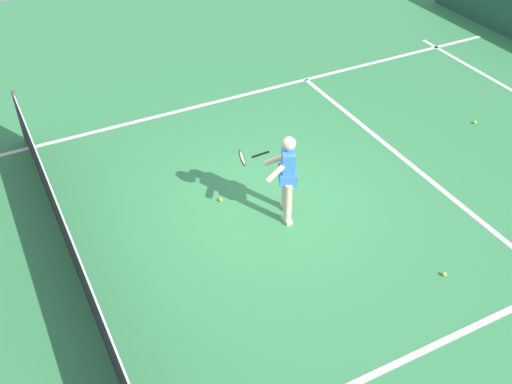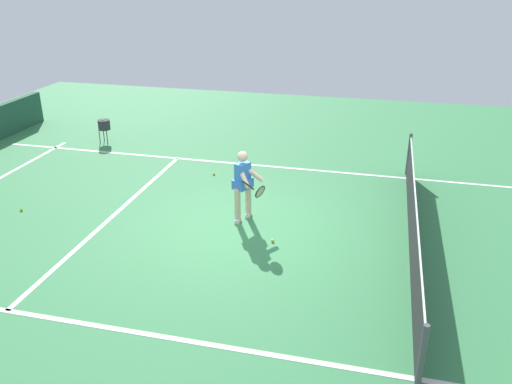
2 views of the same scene
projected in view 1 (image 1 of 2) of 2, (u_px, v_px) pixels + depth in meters
The scene contains 9 objects.
ground_plane at pixel (269, 204), 10.40m from camera, with size 24.20×24.20×0.00m, color #38844C.
service_line_marking at pixel (405, 159), 11.45m from camera, with size 7.32×0.10×0.01m, color white.
sideline_left_marking at pixel (402, 361), 7.83m from camera, with size 0.10×16.62×0.01m, color white.
sideline_right_marking at pixel (189, 108), 12.97m from camera, with size 0.10×16.62×0.01m, color white.
court_net at pixel (69, 242), 8.87m from camera, with size 8.00×0.08×1.11m.
tennis_player at pixel (286, 174), 9.65m from camera, with size 1.02×0.84×1.55m.
tennis_ball_near at pixel (475, 122), 12.46m from camera, with size 0.07×0.07×0.07m, color #D1E533.
tennis_ball_mid at pixel (221, 200), 10.43m from camera, with size 0.07×0.07×0.07m, color #D1E533.
tennis_ball_far at pixel (445, 274), 9.02m from camera, with size 0.07×0.07×0.07m, color #D1E533.
Camera 1 is at (-7.08, 3.89, 6.56)m, focal length 42.23 mm.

